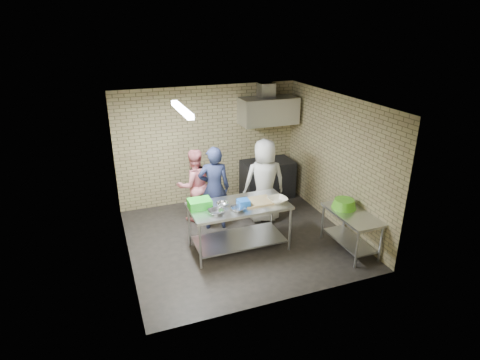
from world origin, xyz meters
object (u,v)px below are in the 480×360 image
(stove, at_px, (267,179))
(green_crate, at_px, (200,204))
(blue_tub, at_px, (244,203))
(woman_white, at_px, (264,181))
(prep_table, at_px, (239,226))
(woman_pink, at_px, (194,185))
(bottle_green, at_px, (282,111))
(side_counter, at_px, (350,231))
(green_basin, at_px, (344,204))
(man_navy, at_px, (214,188))

(stove, xyz_separation_m, green_crate, (-2.17, -1.86, 0.53))
(blue_tub, xyz_separation_m, woman_white, (0.85, 0.99, -0.07))
(green_crate, relative_size, woman_white, 0.22)
(prep_table, xyz_separation_m, woman_pink, (-0.47, 1.45, 0.33))
(prep_table, relative_size, stove, 1.50)
(woman_pink, bearing_deg, prep_table, 101.51)
(green_crate, relative_size, bottle_green, 2.67)
(woman_white, bearing_deg, side_counter, 130.34)
(woman_pink, distance_m, woman_white, 1.48)
(green_basin, bearing_deg, woman_white, 125.42)
(side_counter, relative_size, woman_white, 0.67)
(man_navy, bearing_deg, side_counter, 153.01)
(side_counter, bearing_deg, woman_white, 121.64)
(green_basin, distance_m, woman_white, 1.73)
(green_crate, distance_m, green_basin, 2.68)
(man_navy, relative_size, woman_white, 0.98)
(side_counter, height_order, blue_tub, blue_tub)
(woman_white, bearing_deg, green_basin, 134.13)
(stove, relative_size, green_basin, 2.61)
(side_counter, height_order, woman_white, woman_white)
(side_counter, distance_m, woman_white, 2.02)
(stove, distance_m, blue_tub, 2.57)
(blue_tub, bearing_deg, green_basin, -12.69)
(blue_tub, distance_m, woman_pink, 1.64)
(stove, height_order, blue_tub, blue_tub)
(woman_white, bearing_deg, woman_pink, -13.37)
(side_counter, distance_m, stove, 2.79)
(prep_table, distance_m, bottle_green, 3.33)
(green_basin, distance_m, man_navy, 2.54)
(blue_tub, distance_m, man_navy, 1.07)
(prep_table, bearing_deg, stove, 53.48)
(green_crate, height_order, bottle_green, bottle_green)
(green_crate, xyz_separation_m, green_basin, (2.60, -0.64, -0.15))
(prep_table, distance_m, stove, 2.47)
(side_counter, relative_size, blue_tub, 5.99)
(green_crate, bearing_deg, prep_table, -9.73)
(man_navy, bearing_deg, woman_white, -170.51)
(prep_table, distance_m, man_navy, 1.05)
(bottle_green, bearing_deg, green_basin, -90.42)
(green_basin, height_order, woman_white, woman_white)
(prep_table, relative_size, man_navy, 1.03)
(green_basin, distance_m, bottle_green, 2.98)
(bottle_green, relative_size, woman_pink, 0.10)
(green_crate, bearing_deg, blue_tub, -16.35)
(stove, relative_size, woman_white, 0.67)
(man_navy, height_order, woman_white, woman_white)
(green_basin, relative_size, woman_pink, 0.29)
(prep_table, relative_size, bottle_green, 12.02)
(side_counter, height_order, bottle_green, bottle_green)
(side_counter, bearing_deg, green_crate, 161.30)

